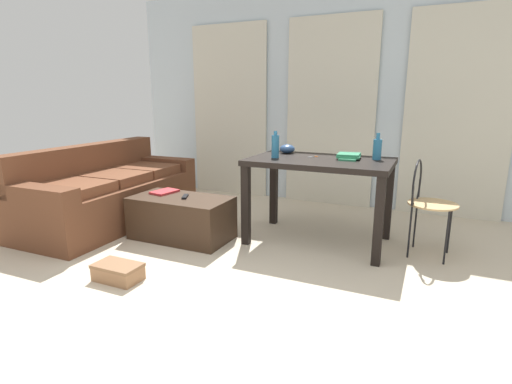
# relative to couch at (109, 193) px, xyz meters

# --- Properties ---
(ground_plane) EXTENTS (7.66, 7.66, 0.00)m
(ground_plane) POSITION_rel_couch_xyz_m (1.98, -0.16, -0.32)
(ground_plane) COLOR beige
(wall_back) EXTENTS (5.51, 0.10, 2.67)m
(wall_back) POSITION_rel_couch_xyz_m (1.98, 1.83, 1.02)
(wall_back) COLOR silver
(wall_back) RESTS_ON ground
(curtains) EXTENTS (3.92, 0.03, 2.28)m
(curtains) POSITION_rel_couch_xyz_m (1.98, 1.75, 0.82)
(curtains) COLOR beige
(curtains) RESTS_ON ground
(couch) EXTENTS (0.91, 2.02, 0.83)m
(couch) POSITION_rel_couch_xyz_m (0.00, 0.00, 0.00)
(couch) COLOR brown
(couch) RESTS_ON ground
(coffee_table) EXTENTS (0.95, 0.51, 0.41)m
(coffee_table) POSITION_rel_couch_xyz_m (1.03, -0.12, -0.12)
(coffee_table) COLOR #382619
(coffee_table) RESTS_ON ground
(craft_table) EXTENTS (1.27, 0.79, 0.79)m
(craft_table) POSITION_rel_couch_xyz_m (2.25, 0.34, 0.36)
(craft_table) COLOR black
(craft_table) RESTS_ON ground
(wire_chair) EXTENTS (0.40, 0.42, 0.83)m
(wire_chair) POSITION_rel_couch_xyz_m (3.16, 0.40, 0.20)
(wire_chair) COLOR tan
(wire_chair) RESTS_ON ground
(bottle_near) EXTENTS (0.07, 0.07, 0.25)m
(bottle_near) POSITION_rel_couch_xyz_m (1.86, 0.23, 0.58)
(bottle_near) COLOR teal
(bottle_near) RESTS_ON craft_table
(bottle_far) EXTENTS (0.08, 0.08, 0.24)m
(bottle_far) POSITION_rel_couch_xyz_m (2.73, 0.50, 0.57)
(bottle_far) COLOR teal
(bottle_far) RESTS_ON craft_table
(bowl) EXTENTS (0.15, 0.15, 0.09)m
(bowl) POSITION_rel_couch_xyz_m (1.85, 0.57, 0.51)
(bowl) COLOR #2D4C7A
(bowl) RESTS_ON craft_table
(book_stack) EXTENTS (0.23, 0.31, 0.05)m
(book_stack) POSITION_rel_couch_xyz_m (2.49, 0.45, 0.49)
(book_stack) COLOR #2D7F56
(book_stack) RESTS_ON craft_table
(scissors) EXTENTS (0.08, 0.10, 0.00)m
(scissors) POSITION_rel_couch_xyz_m (2.17, 0.44, 0.47)
(scissors) COLOR #9EA0A5
(scissors) RESTS_ON craft_table
(tv_remote_primary) EXTENTS (0.10, 0.16, 0.02)m
(tv_remote_primary) POSITION_rel_couch_xyz_m (1.08, -0.11, 0.10)
(tv_remote_primary) COLOR black
(tv_remote_primary) RESTS_ON coffee_table
(magazine) EXTENTS (0.22, 0.28, 0.02)m
(magazine) POSITION_rel_couch_xyz_m (0.78, -0.04, 0.10)
(magazine) COLOR red
(magazine) RESTS_ON coffee_table
(shoebox) EXTENTS (0.35, 0.21, 0.13)m
(shoebox) POSITION_rel_couch_xyz_m (1.13, -1.08, -0.26)
(shoebox) COLOR #996B47
(shoebox) RESTS_ON ground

